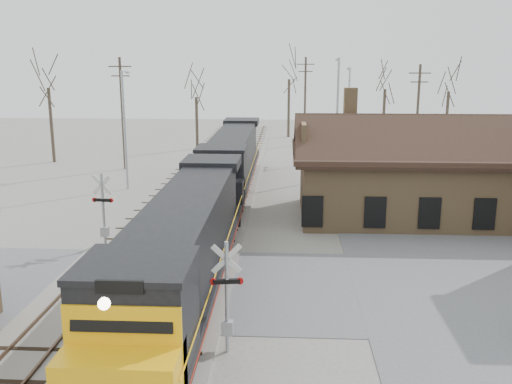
% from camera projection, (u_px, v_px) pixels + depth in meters
% --- Properties ---
extents(ground, '(140.00, 140.00, 0.00)m').
position_uv_depth(ground, '(193.00, 286.00, 24.86)').
color(ground, '#9A958B').
rests_on(ground, ground).
extents(road, '(60.00, 9.00, 0.03)m').
position_uv_depth(road, '(193.00, 286.00, 24.85)').
color(road, '#5C5C60').
rests_on(road, ground).
extents(track_main, '(3.40, 90.00, 0.24)m').
position_uv_depth(track_main, '(228.00, 201.00, 39.42)').
color(track_main, '#9A958B').
rests_on(track_main, ground).
extents(track_siding, '(3.40, 90.00, 0.24)m').
position_uv_depth(track_siding, '(164.00, 200.00, 39.66)').
color(track_siding, '#9A958B').
rests_on(track_siding, ground).
extents(depot, '(15.20, 9.31, 7.90)m').
position_uv_depth(depot, '(415.00, 179.00, 35.34)').
color(depot, '#96744D').
rests_on(depot, ground).
extents(locomotive_lead, '(3.00, 20.08, 4.46)m').
position_uv_depth(locomotive_lead, '(182.00, 252.00, 22.19)').
color(locomotive_lead, black).
rests_on(locomotive_lead, ground).
extents(locomotive_trailing, '(3.00, 20.08, 4.22)m').
position_uv_depth(locomotive_trailing, '(232.00, 161.00, 41.98)').
color(locomotive_trailing, black).
rests_on(locomotive_trailing, ground).
extents(crossbuck_near, '(1.11, 0.29, 3.91)m').
position_uv_depth(crossbuck_near, '(227.00, 301.00, 18.89)').
color(crossbuck_near, '#A5A8AD').
rests_on(crossbuck_near, ground).
extents(crossbuck_far, '(1.14, 0.30, 3.99)m').
position_uv_depth(crossbuck_far, '(104.00, 213.00, 29.43)').
color(crossbuck_far, '#A5A8AD').
rests_on(crossbuck_far, ground).
extents(streetlight_a, '(0.25, 2.04, 8.85)m').
position_uv_depth(streetlight_a, '(125.00, 124.00, 42.35)').
color(streetlight_a, '#A5A8AD').
rests_on(streetlight_a, ground).
extents(streetlight_b, '(0.25, 2.04, 9.75)m').
position_uv_depth(streetlight_b, '(337.00, 113.00, 46.08)').
color(streetlight_b, '#A5A8AD').
rests_on(streetlight_b, ground).
extents(streetlight_c, '(0.25, 2.04, 8.86)m').
position_uv_depth(streetlight_c, '(348.00, 108.00, 55.77)').
color(streetlight_c, '#A5A8AD').
rests_on(streetlight_c, ground).
extents(utility_pole_a, '(2.00, 0.24, 9.81)m').
position_uv_depth(utility_pole_a, '(122.00, 112.00, 50.02)').
color(utility_pole_a, '#382D23').
rests_on(utility_pole_a, ground).
extents(utility_pole_b, '(2.00, 0.24, 9.86)m').
position_uv_depth(utility_pole_b, '(305.00, 99.00, 64.53)').
color(utility_pole_b, '#382D23').
rests_on(utility_pole_b, ground).
extents(utility_pole_c, '(2.00, 0.24, 9.18)m').
position_uv_depth(utility_pole_c, '(417.00, 112.00, 52.80)').
color(utility_pole_c, '#382D23').
rests_on(utility_pole_c, ground).
extents(tree_a, '(4.68, 4.68, 11.48)m').
position_uv_depth(tree_a, '(47.00, 75.00, 52.81)').
color(tree_a, '#382D23').
rests_on(tree_a, ground).
extents(tree_b, '(3.74, 3.74, 9.17)m').
position_uv_depth(tree_b, '(196.00, 89.00, 61.22)').
color(tree_b, '#382D23').
rests_on(tree_b, ground).
extents(tree_c, '(4.79, 4.79, 11.74)m').
position_uv_depth(tree_c, '(289.00, 69.00, 70.23)').
color(tree_c, '#382D23').
rests_on(tree_c, ground).
extents(tree_d, '(4.28, 4.28, 10.50)m').
position_uv_depth(tree_d, '(386.00, 79.00, 61.89)').
color(tree_d, '#382D23').
rests_on(tree_d, ground).
extents(tree_e, '(4.22, 4.22, 10.34)m').
position_uv_depth(tree_e, '(449.00, 81.00, 59.03)').
color(tree_e, '#382D23').
rests_on(tree_e, ground).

